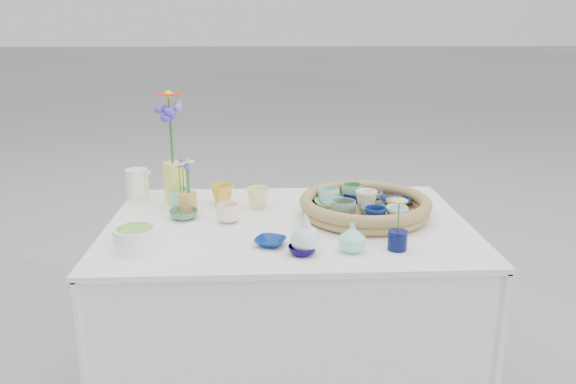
{
  "coord_description": "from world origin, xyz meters",
  "views": [
    {
      "loc": [
        -0.08,
        -1.86,
        1.43
      ],
      "look_at": [
        0.0,
        0.02,
        0.87
      ],
      "focal_mm": 35.0,
      "sensor_mm": 36.0,
      "label": 1
    }
  ],
  "objects": [
    {
      "name": "daisy_posy",
      "position": [
        -0.37,
        0.13,
        0.91
      ],
      "size": [
        0.09,
        0.09,
        0.14
      ],
      "primitive_type": null,
      "rotation": [
        0.0,
        0.0,
        0.18
      ],
      "color": "white",
      "rests_on": "daisy_cup"
    },
    {
      "name": "tray_ceramic_9",
      "position": [
        0.29,
        -0.11,
        0.82
      ],
      "size": [
        0.1,
        0.1,
        0.07
      ],
      "primitive_type": "imported",
      "rotation": [
        0.0,
        0.0,
        0.4
      ],
      "color": "navy",
      "rests_on": "wicker_tray"
    },
    {
      "name": "bud_vase_cobalt",
      "position": [
        0.32,
        -0.27,
        0.8
      ],
      "size": [
        0.07,
        0.07,
        0.06
      ],
      "primitive_type": "cylinder",
      "rotation": [
        0.0,
        0.0,
        -0.11
      ],
      "color": "#050C3A",
      "rests_on": "display_table"
    },
    {
      "name": "tray_ceramic_4",
      "position": [
        0.19,
        -0.03,
        0.82
      ],
      "size": [
        0.11,
        0.11,
        0.07
      ],
      "primitive_type": "imported",
      "rotation": [
        0.0,
        0.0,
        -0.38
      ],
      "color": "slate",
      "rests_on": "wicker_tray"
    },
    {
      "name": "tray_ceramic_10",
      "position": [
        0.16,
        -0.03,
        0.8
      ],
      "size": [
        0.11,
        0.11,
        0.03
      ],
      "primitive_type": "imported",
      "rotation": [
        0.0,
        0.0,
        -0.39
      ],
      "color": "#E8D763",
      "rests_on": "wicker_tray"
    },
    {
      "name": "tall_vase_yellow",
      "position": [
        -0.43,
        0.27,
        0.84
      ],
      "size": [
        0.1,
        0.1,
        0.16
      ],
      "primitive_type": "cylinder",
      "rotation": [
        0.0,
        0.0,
        -0.22
      ],
      "color": "#EFE655",
      "rests_on": "display_table"
    },
    {
      "name": "loose_ceramic_3",
      "position": [
        -0.21,
        0.01,
        0.8
      ],
      "size": [
        0.09,
        0.09,
        0.07
      ],
      "primitive_type": "imported",
      "rotation": [
        0.0,
        0.0,
        0.05
      ],
      "color": "#FCE7CF",
      "rests_on": "display_table"
    },
    {
      "name": "loose_ceramic_0",
      "position": [
        -0.24,
        0.21,
        0.81
      ],
      "size": [
        0.1,
        0.1,
        0.08
      ],
      "primitive_type": "imported",
      "rotation": [
        0.0,
        0.0,
        -0.18
      ],
      "color": "gold",
      "rests_on": "display_table"
    },
    {
      "name": "hydrangea",
      "position": [
        -0.43,
        0.25,
        1.02
      ],
      "size": [
        0.08,
        0.08,
        0.28
      ],
      "primitive_type": null,
      "rotation": [
        0.0,
        0.0,
        0.02
      ],
      "color": "#4636BE",
      "rests_on": "tall_vase_yellow"
    },
    {
      "name": "wicker_tray",
      "position": [
        0.28,
        0.05,
        0.8
      ],
      "size": [
        0.47,
        0.47,
        0.08
      ],
      "primitive_type": null,
      "color": "olive",
      "rests_on": "display_table"
    },
    {
      "name": "single_daisy",
      "position": [
        0.33,
        -0.26,
        0.87
      ],
      "size": [
        0.07,
        0.07,
        0.11
      ],
      "primitive_type": null,
      "rotation": [
        0.0,
        0.0,
        -0.2
      ],
      "color": "white",
      "rests_on": "bud_vase_cobalt"
    },
    {
      "name": "tray_ceramic_1",
      "position": [
        0.4,
        0.11,
        0.8
      ],
      "size": [
        0.12,
        0.12,
        0.03
      ],
      "primitive_type": "imported",
      "rotation": [
        0.0,
        0.0,
        -0.04
      ],
      "color": "#0A173D",
      "rests_on": "wicker_tray"
    },
    {
      "name": "tray_ceramic_2",
      "position": [
        0.38,
        -0.02,
        0.82
      ],
      "size": [
        0.08,
        0.08,
        0.07
      ],
      "primitive_type": "imported",
      "rotation": [
        0.0,
        0.0,
        0.07
      ],
      "color": "gold",
      "rests_on": "wicker_tray"
    },
    {
      "name": "loose_ceramic_5",
      "position": [
        -0.4,
        0.2,
        0.8
      ],
      "size": [
        0.11,
        0.11,
        0.07
      ],
      "primitive_type": "imported",
      "rotation": [
        0.0,
        0.0,
        0.28
      ],
      "color": "#89D9BB",
      "rests_on": "display_table"
    },
    {
      "name": "tray_ceramic_5",
      "position": [
        0.16,
        0.1,
        0.8
      ],
      "size": [
        0.13,
        0.13,
        0.03
      ],
      "primitive_type": "imported",
      "rotation": [
        0.0,
        0.0,
        0.07
      ],
      "color": "#87CAB6",
      "rests_on": "wicker_tray"
    },
    {
      "name": "daisy_cup",
      "position": [
        -0.37,
        0.12,
        0.8
      ],
      "size": [
        0.08,
        0.08,
        0.08
      ],
      "primitive_type": "cylinder",
      "rotation": [
        0.0,
        0.0,
        0.19
      ],
      "color": "gold",
      "rests_on": "display_table"
    },
    {
      "name": "loose_ceramic_4",
      "position": [
        -0.07,
        -0.21,
        0.78
      ],
      "size": [
        0.12,
        0.12,
        0.02
      ],
      "primitive_type": "imported",
      "rotation": [
        0.0,
        0.0,
        -0.38
      ],
      "color": "navy",
      "rests_on": "display_table"
    },
    {
      "name": "bud_vase_seafoam",
      "position": [
        0.18,
        -0.27,
        0.81
      ],
      "size": [
        0.1,
        0.1,
        0.09
      ],
      "primitive_type": "imported",
      "rotation": [
        0.0,
        0.0,
        0.13
      ],
      "color": "#8EE5C4",
      "rests_on": "display_table"
    },
    {
      "name": "fluted_bowl",
      "position": [
        -0.48,
        -0.23,
        0.8
      ],
      "size": [
        0.18,
        0.18,
        0.07
      ],
      "primitive_type": null,
      "rotation": [
        0.0,
        0.0,
        -0.41
      ],
      "color": "white",
      "rests_on": "display_table"
    },
    {
      "name": "white_pitcher",
      "position": [
        -0.59,
        0.31,
        0.82
      ],
      "size": [
        0.13,
        0.1,
        0.12
      ],
      "primitive_type": null,
      "rotation": [
        0.0,
        0.0,
        -0.11
      ],
      "color": "white",
      "rests_on": "display_table"
    },
    {
      "name": "loose_ceramic_6",
      "position": [
        0.03,
        -0.29,
        0.78
      ],
      "size": [
        0.1,
        0.1,
        0.03
      ],
      "primitive_type": "imported",
      "rotation": [
        0.0,
        0.0,
        -0.12
      ],
      "color": "#07003C",
      "rests_on": "display_table"
    },
    {
      "name": "tray_ceramic_3",
      "position": [
        0.3,
        0.02,
        0.8
      ],
      "size": [
        0.13,
        0.13,
        0.03
      ],
      "primitive_type": "imported",
      "rotation": [
        0.0,
        0.0,
        0.36
      ],
      "color": "#467357",
      "rests_on": "wicker_tray"
    },
    {
      "name": "tray_ceramic_8",
      "position": [
        0.34,
        0.21,
        0.8
      ],
      "size": [
        0.1,
        0.1,
        0.02
      ],
      "primitive_type": "imported",
      "rotation": [
        0.0,
        0.0,
        -0.31
      ],
      "color": "#9AC1E2",
      "rests_on": "wicker_tray"
    },
    {
      "name": "tray_ceramic_0",
      "position": [
        0.27,
        0.18,
        0.8
      ],
      "size": [
        0.15,
        0.15,
        0.04
      ],
      "primitive_type": "imported",
      "rotation": [
        0.0,
        0.0,
        0.3
      ],
      "color": "#130B56",
      "rests_on": "wicker_tray"
    },
    {
      "name": "loose_ceramic_2",
      "position": [
        -0.37,
        0.05,
        0.78
      ],
      "size": [
        0.11,
        0.11,
        0.03
      ],
      "primitive_type": "imported",
      "rotation": [
        0.0,
        0.0,
        -0.08
      ],
      "color": "#497E57",
      "rests_on": "display_table"
    },
    {
      "name": "tray_ceramic_12",
      "position": [
        0.25,
        0.18,
        0.82
      ],
      "size": [
        0.11,
        0.11,
        0.07
      ],
      "primitive_type": "imported",
      "rotation": [
        0.0,
        0.0,
        0.29
      ],
      "color": "#519B66",
      "rests_on": "wicker_tray"
    },
    {
      "name": "tray_ceramic_11",
      "position": [
        0.36,
        -0.11,
        0.82
      ],
      "size": [
        0.08,
        0.08,
        0.07
      ],
      "primitive_type": "imported",
      "rotation": [
        0.0,
        0.0,
        0.05
      ],
      "color": "silver",
      "rests_on": "wicker_tray"
    },
    {
      "name": "loose_ceramic_1",
      "position": [
        -0.11,
        0.17,
        0.8
      ],
      "size": [
        0.09,
        0.09,
        0.08
      ],
      "primitive_type": "imported",
      "rotation": [
        0.0,
        0.0,
        -0.05
      ],
      "color": "#EFEE8B",
      "rests_on": "display_table"
    },
    {
      "name": "gerbera",
      "position": [
        -0.44,
        0.26,
        1.05
      ],
      "size": [
        0.12,
        0.12,
        0.28
      ],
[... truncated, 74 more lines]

